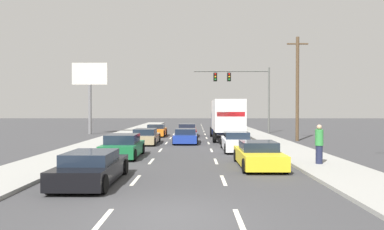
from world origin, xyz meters
TOP-DOWN VIEW (x-y plane):
  - ground_plane at (0.00, 25.00)m, footprint 140.00×140.00m
  - sidewalk_right at (6.80, 20.00)m, footprint 3.11×80.00m
  - sidewalk_left at (-6.80, 20.00)m, footprint 3.11×80.00m
  - lane_markings at (0.00, 24.76)m, footprint 3.54×62.00m
  - car_orange at (-3.30, 26.94)m, footprint 1.94×4.05m
  - car_tan at (-3.27, 19.06)m, footprint 1.92×4.67m
  - car_green at (-3.52, 11.31)m, footprint 2.00×4.13m
  - car_black at (-3.26, 4.24)m, footprint 1.99×4.60m
  - car_red at (-0.19, 26.99)m, footprint 1.96×4.43m
  - car_blue at (-0.13, 19.70)m, footprint 1.97×4.20m
  - box_truck at (3.35, 22.48)m, footprint 2.62×9.48m
  - car_white at (3.33, 14.49)m, footprint 1.86×4.46m
  - car_yellow at (3.62, 7.98)m, footprint 1.98×4.53m
  - traffic_signal_mast at (5.56, 31.56)m, footprint 8.58×0.69m
  - utility_pole_mid at (9.40, 21.76)m, footprint 1.80×0.28m
  - roadside_billboard at (-10.84, 29.88)m, footprint 3.85×0.36m
  - pedestrian_near_corner at (6.54, 8.08)m, footprint 0.38×0.38m

SIDE VIEW (x-z plane):
  - ground_plane at x=0.00m, z-range 0.00..0.00m
  - lane_markings at x=0.00m, z-range 0.00..0.01m
  - sidewalk_right at x=6.80m, z-range 0.00..0.14m
  - sidewalk_left at x=-6.80m, z-range 0.00..0.14m
  - car_blue at x=-0.13m, z-range -0.04..1.13m
  - car_orange at x=-3.30m, z-range -0.05..1.14m
  - car_yellow at x=3.62m, z-range -0.05..1.16m
  - car_tan at x=-3.27m, z-range -0.05..1.16m
  - car_black at x=-3.26m, z-range -0.03..1.15m
  - car_red at x=-0.19m, z-range -0.05..1.20m
  - car_white at x=3.33m, z-range -0.05..1.21m
  - car_green at x=-3.52m, z-range -0.05..1.27m
  - pedestrian_near_corner at x=6.54m, z-range 0.15..2.02m
  - box_truck at x=3.35m, z-range 0.27..3.77m
  - utility_pole_mid at x=9.40m, z-range 0.14..9.06m
  - roadside_billboard at x=-10.84m, z-range 1.62..9.38m
  - traffic_signal_mast at x=5.56m, z-range 1.91..9.37m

